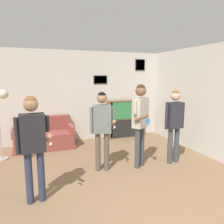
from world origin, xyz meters
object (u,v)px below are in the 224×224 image
bottle_on_floor (30,153)px  couch (44,138)px  bookshelf (125,119)px  person_spectator_near_bookshelf (175,119)px  person_watcher_holding_cup (140,116)px  person_player_foreground_center (102,123)px  person_player_foreground_left (33,139)px

bottle_on_floor → couch: bearing=58.1°
bookshelf → person_spectator_near_bookshelf: bearing=-86.3°
couch → person_watcher_holding_cup: person_watcher_holding_cup is taller
person_watcher_holding_cup → bottle_on_floor: person_watcher_holding_cup is taller
person_watcher_holding_cup → person_player_foreground_center: bearing=172.2°
person_player_foreground_center → bottle_on_floor: person_player_foreground_center is taller
person_player_foreground_center → bottle_on_floor: size_ratio=7.00×
person_player_foreground_left → couch: bearing=83.7°
couch → person_spectator_near_bookshelf: person_spectator_near_bookshelf is taller
person_watcher_holding_cup → bottle_on_floor: bearing=146.8°
bookshelf → person_watcher_holding_cup: 2.43m
person_player_foreground_center → person_spectator_near_bookshelf: person_spectator_near_bookshelf is taller
bookshelf → person_player_foreground_left: person_player_foreground_left is taller
person_player_foreground_left → person_spectator_near_bookshelf: person_player_foreground_left is taller
person_spectator_near_bookshelf → person_player_foreground_center: bearing=173.6°
person_player_foreground_left → person_player_foreground_center: 1.53m
person_watcher_holding_cup → couch: bearing=131.8°
person_player_foreground_left → person_watcher_holding_cup: bearing=16.3°
bottle_on_floor → person_watcher_holding_cup: bearing=-33.2°
person_player_foreground_center → bottle_on_floor: bearing=136.4°
couch → person_player_foreground_center: 2.34m
person_watcher_holding_cup → person_spectator_near_bookshelf: 0.83m
bottle_on_floor → bookshelf: bearing=15.7°
bookshelf → person_spectator_near_bookshelf: person_spectator_near_bookshelf is taller
person_player_foreground_left → bottle_on_floor: person_player_foreground_left is taller
couch → person_watcher_holding_cup: 2.91m
person_watcher_holding_cup → person_spectator_near_bookshelf: (0.82, -0.07, -0.10)m
person_player_foreground_left → bottle_on_floor: (-0.08, 2.10, -0.94)m
couch → person_player_foreground_center: size_ratio=0.96×
person_spectator_near_bookshelf → couch: bearing=141.2°
couch → bookshelf: (2.52, 0.20, 0.31)m
couch → bookshelf: size_ratio=1.33×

